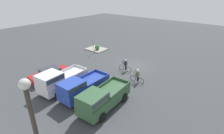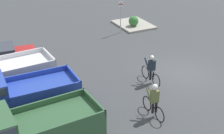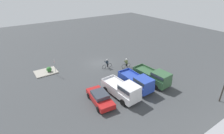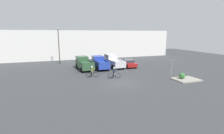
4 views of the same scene
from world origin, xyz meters
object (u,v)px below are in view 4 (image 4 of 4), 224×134
fire_lane_sign (172,67)px  shrub (182,76)px  pickup_truck_0 (84,63)px  cyclist_1 (92,71)px  pickup_truck_1 (100,62)px  sedan_0 (129,63)px  cyclist_0 (114,73)px  lamppost (59,43)px  pickup_truck_2 (113,61)px

fire_lane_sign → shrub: size_ratio=3.19×
pickup_truck_0 → shrub: bearing=-45.5°
cyclist_1 → fire_lane_sign: (10.61, -3.90, 0.71)m
fire_lane_sign → pickup_truck_1: bearing=128.9°
sedan_0 → fire_lane_sign: bearing=-76.7°
fire_lane_sign → shrub: (0.59, -1.52, -1.00)m
cyclist_0 → shrub: 9.26m
shrub → lamppost: bearing=128.3°
cyclist_0 → shrub: (8.45, -3.79, -0.24)m
cyclist_1 → lamppost: (-3.74, 13.49, 3.42)m
shrub → pickup_truck_0: bearing=134.5°
pickup_truck_1 → fire_lane_sign: bearing=-51.1°
shrub → pickup_truck_2: bearing=115.7°
lamppost → shrub: 24.39m
lamppost → shrub: (14.94, -18.91, -3.71)m
cyclist_0 → fire_lane_sign: (7.86, -2.27, 0.75)m
lamppost → fire_lane_sign: bearing=-50.5°
pickup_truck_0 → sedan_0: (8.43, -0.42, -0.43)m
pickup_truck_0 → shrub: size_ratio=6.96×
pickup_truck_2 → shrub: size_ratio=6.89×
sedan_0 → cyclist_1: 10.08m
cyclist_1 → shrub: cyclist_1 is taller
pickup_truck_1 → lamppost: bearing=130.4°
pickup_truck_0 → cyclist_1: 6.07m
cyclist_0 → cyclist_1: 3.20m
pickup_truck_0 → sedan_0: size_ratio=1.20×
pickup_truck_2 → lamppost: bearing=142.6°
sedan_0 → lamppost: bearing=147.0°
sedan_0 → cyclist_0: cyclist_0 is taller
cyclist_0 → lamppost: (-6.49, 15.13, 3.47)m
lamppost → shrub: bearing=-51.7°
lamppost → shrub: size_ratio=9.05×
pickup_truck_1 → shrub: bearing=-53.2°
pickup_truck_0 → lamppost: (-3.66, 7.43, 3.15)m
cyclist_0 → pickup_truck_2: bearing=71.1°
sedan_0 → cyclist_0: 9.18m
pickup_truck_0 → pickup_truck_1: bearing=-4.1°
pickup_truck_0 → cyclist_1: bearing=-89.3°
cyclist_0 → fire_lane_sign: size_ratio=0.72×
cyclist_1 → shrub: size_ratio=2.21×
pickup_truck_0 → pickup_truck_1: size_ratio=1.06×
fire_lane_sign → pickup_truck_2: bearing=116.3°
shrub → fire_lane_sign: bearing=111.2°
pickup_truck_1 → sedan_0: 5.62m
cyclist_0 → shrub: cyclist_0 is taller
pickup_truck_2 → pickup_truck_1: bearing=-168.6°
pickup_truck_0 → lamppost: lamppost is taller
pickup_truck_2 → shrub: 13.14m
fire_lane_sign → lamppost: 22.71m
cyclist_0 → cyclist_1: cyclist_1 is taller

